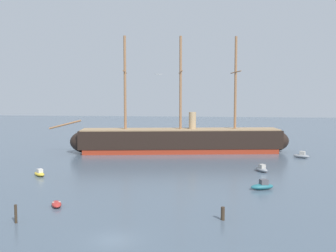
{
  "coord_description": "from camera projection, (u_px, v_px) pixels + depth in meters",
  "views": [
    {
      "loc": [
        9.68,
        -36.96,
        14.39
      ],
      "look_at": [
        0.76,
        39.25,
        7.92
      ],
      "focal_mm": 42.63,
      "sensor_mm": 36.0,
      "label": 1
    }
  ],
  "objects": [
    {
      "name": "motorboat_far_right",
      "position": [
        301.0,
        155.0,
        87.82
      ],
      "size": [
        3.8,
        2.93,
        1.48
      ],
      "color": "gray",
      "rests_on": "ground"
    },
    {
      "name": "motorboat_mid_right",
      "position": [
        262.0,
        186.0,
        59.2
      ],
      "size": [
        3.9,
        2.67,
        1.51
      ],
      "color": "#236670",
      "rests_on": "ground"
    },
    {
      "name": "mooring_piling_left_pair",
      "position": [
        223.0,
        213.0,
        44.99
      ],
      "size": [
        0.44,
        0.44,
        1.5
      ],
      "primitive_type": "cylinder",
      "color": "#382B1E",
      "rests_on": "ground"
    },
    {
      "name": "tall_ship",
      "position": [
        180.0,
        140.0,
        95.47
      ],
      "size": [
        57.19,
        15.41,
        27.62
      ],
      "color": "maroon",
      "rests_on": "ground"
    },
    {
      "name": "motorboat_mid_left",
      "position": [
        39.0,
        173.0,
        68.73
      ],
      "size": [
        3.07,
        2.94,
        1.26
      ],
      "color": "gold",
      "rests_on": "ground"
    },
    {
      "name": "seagull_in_flight",
      "position": [
        158.0,
        74.0,
        62.1
      ],
      "size": [
        1.24,
        0.74,
        0.14
      ],
      "color": "silver"
    },
    {
      "name": "mooring_piling_nearest",
      "position": [
        16.0,
        214.0,
        43.92
      ],
      "size": [
        0.3,
        0.3,
        2.07
      ],
      "primitive_type": "cylinder",
      "color": "#382B1E",
      "rests_on": "ground"
    },
    {
      "name": "motorboat_alongside_stern",
      "position": [
        262.0,
        169.0,
        72.55
      ],
      "size": [
        2.71,
        3.51,
        1.37
      ],
      "color": "gray",
      "rests_on": "ground"
    },
    {
      "name": "ground_plane",
      "position": [
        114.0,
        240.0,
        38.91
      ],
      "size": [
        400.0,
        400.0,
        0.0
      ],
      "primitive_type": "plane",
      "color": "#4C5B6B"
    },
    {
      "name": "dinghy_foreground_left",
      "position": [
        56.0,
        204.0,
        50.31
      ],
      "size": [
        2.3,
        2.98,
        0.65
      ],
      "color": "#B22D28",
      "rests_on": "ground"
    }
  ]
}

